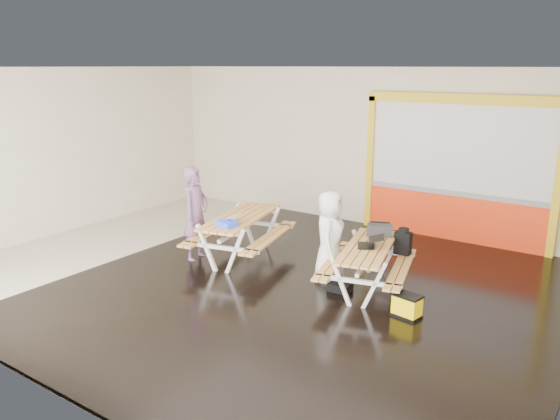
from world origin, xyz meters
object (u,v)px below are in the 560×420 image
Objects in this scene: picnic_table_right at (368,257)px; toolbox at (380,230)px; person_right at (330,236)px; laptop_left at (229,220)px; picnic_table_left at (241,227)px; person_left at (196,214)px; blue_pouch at (227,224)px; backpack at (403,241)px; laptop_right at (370,243)px; fluke_bag at (407,306)px; dark_case at (340,287)px.

toolbox is (-0.09, 0.61, 0.28)m from picnic_table_right.
person_right is 3.54× the size of laptop_left.
picnic_table_left is 0.85m from person_left.
picnic_table_right is at bearing 14.74° from blue_pouch.
backpack is (0.97, 0.74, -0.10)m from person_right.
blue_pouch is (0.12, -0.20, -0.00)m from laptop_left.
laptop_right is (0.03, -0.00, 0.24)m from picnic_table_right.
picnic_table_right is 5.04× the size of laptop_left.
laptop_right is 1.24m from fluke_bag.
laptop_right is 2.48m from blue_pouch.
person_left is 0.90m from blue_pouch.
blue_pouch is at bearing -152.90° from backpack.
blue_pouch is at bearing -112.15° from person_left.
laptop_right is (2.52, 0.43, -0.07)m from laptop_left.
toolbox is (2.29, 1.23, -0.03)m from blue_pouch.
blue_pouch is 0.75× the size of backpack.
laptop_right is (3.28, 0.46, -0.06)m from person_left.
fluke_bag is at bearing -33.88° from laptop_right.
dark_case is at bearing -132.82° from picnic_table_right.
person_right reaches higher than dark_case.
backpack is at bearing 18.65° from toolbox.
blue_pouch is at bearing 88.94° from person_right.
blue_pouch is (-2.37, -0.62, 0.30)m from picnic_table_right.
dark_case is at bearing 8.17° from blue_pouch.
person_left is 2.60m from person_right.
fluke_bag is (3.30, 0.02, -0.68)m from blue_pouch.
toolbox is (3.17, 1.07, -0.02)m from person_left.
picnic_table_right is 1.17m from fluke_bag.
backpack is (2.66, 1.36, -0.19)m from blue_pouch.
fluke_bag is at bearing -103.70° from person_left.
person_right is (2.56, 0.46, -0.08)m from person_left.
laptop_left is 1.00× the size of fluke_bag.
picnic_table_right is at bearing 9.75° from laptop_left.
picnic_table_left is 2.59m from picnic_table_right.
toolbox is (2.41, 1.04, -0.03)m from laptop_left.
picnic_table_left reaches higher than picnic_table_right.
fluke_bag is at bearing 0.32° from blue_pouch.
picnic_table_left is at bearing 179.50° from picnic_table_right.
dark_case is at bearing -103.06° from toolbox.
laptop_left is 2.62m from toolbox.
person_left is 3.76× the size of toolbox.
dark_case is at bearing -118.94° from backpack.
picnic_table_left reaches higher than dark_case.
person_left reaches higher than blue_pouch.
person_right is 0.85m from dark_case.
person_left is 3.31m from laptop_right.
blue_pouch is 2.99m from backpack.
person_right reaches higher than picnic_table_left.
backpack is (0.26, 0.74, -0.12)m from laptop_right.
picnic_table_left is 6.83× the size of dark_case.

